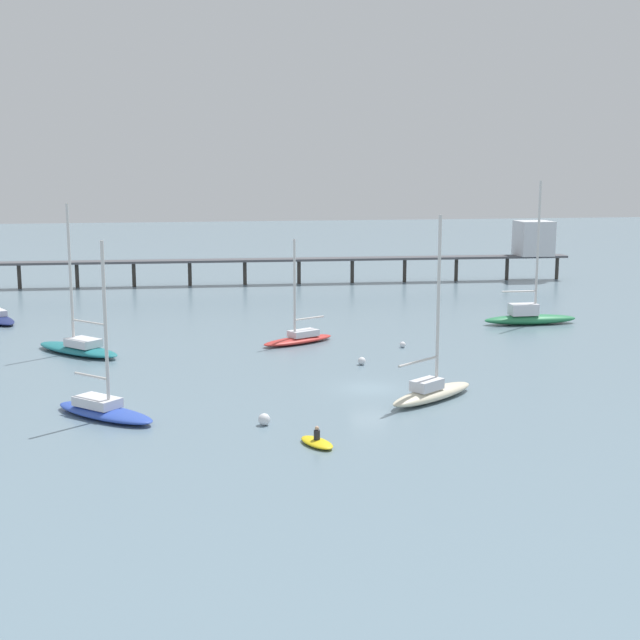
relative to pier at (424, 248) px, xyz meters
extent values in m
plane|color=slate|center=(-21.08, -56.15, -4.69)|extent=(400.00, 400.00, 0.00)
cube|color=#4C4C51|center=(-21.08, 0.96, -1.37)|extent=(82.94, 6.48, 0.30)
cylinder|color=#38332D|center=(-54.14, 2.46, -3.11)|extent=(0.50, 0.50, 3.17)
cylinder|color=#38332D|center=(-46.79, 2.13, -3.11)|extent=(0.50, 0.50, 3.17)
cylinder|color=#38332D|center=(-39.45, 1.79, -3.11)|extent=(0.50, 0.50, 3.17)
cylinder|color=#38332D|center=(-32.10, 1.46, -3.11)|extent=(0.50, 0.50, 3.17)
cylinder|color=#38332D|center=(-24.75, 1.12, -3.11)|extent=(0.50, 0.50, 3.17)
cylinder|color=#38332D|center=(-17.40, 0.79, -3.11)|extent=(0.50, 0.50, 3.17)
cylinder|color=#38332D|center=(-10.06, 0.46, -3.11)|extent=(0.50, 0.50, 3.17)
cylinder|color=#38332D|center=(-2.71, 0.12, -3.11)|extent=(0.50, 0.50, 3.17)
cylinder|color=#38332D|center=(4.64, -0.21, -3.11)|extent=(0.50, 0.50, 3.17)
cylinder|color=#38332D|center=(11.98, -0.54, -3.11)|extent=(0.50, 0.50, 3.17)
cylinder|color=#38332D|center=(19.33, -0.88, -3.11)|extent=(0.50, 0.50, 3.17)
cube|color=silver|center=(15.69, -0.71, 1.18)|extent=(4.85, 4.85, 4.81)
ellipsoid|color=#287F4C|center=(0.89, -33.89, -4.21)|extent=(9.67, 2.39, 0.96)
cube|color=silver|center=(0.12, -33.88, -3.16)|extent=(2.76, 1.62, 1.14)
cylinder|color=silver|center=(1.37, -33.90, 2.95)|extent=(0.24, 0.24, 13.37)
cylinder|color=silver|center=(-0.41, -33.87, -1.33)|extent=(3.57, 0.24, 0.19)
ellipsoid|color=#2D4CB7|center=(-39.18, -60.31, -4.38)|extent=(7.46, 7.31, 0.63)
cube|color=silver|center=(-39.64, -59.86, -3.77)|extent=(3.30, 3.26, 0.59)
cylinder|color=silver|center=(-38.89, -60.59, 1.22)|extent=(0.22, 0.22, 10.55)
cylinder|color=silver|center=(-39.97, -59.55, -2.16)|extent=(2.29, 2.21, 0.17)
ellipsoid|color=#1E727A|center=(-42.73, -40.38, -4.33)|extent=(8.58, 8.77, 0.72)
cube|color=silver|center=(-42.20, -40.93, -3.64)|extent=(3.32, 3.35, 0.66)
cylinder|color=silver|center=(-43.06, -40.03, 1.99)|extent=(0.23, 0.23, 11.94)
cylinder|color=silver|center=(-41.67, -41.47, -1.83)|extent=(2.91, 3.01, 0.19)
ellipsoid|color=beige|center=(-17.56, -59.96, -4.28)|extent=(7.72, 6.24, 0.84)
cube|color=silver|center=(-18.10, -60.34, -3.50)|extent=(2.57, 2.35, 0.71)
cylinder|color=silver|center=(-17.23, -59.72, 1.97)|extent=(0.22, 0.22, 11.66)
cylinder|color=silver|center=(-18.89, -60.90, -1.76)|extent=(3.41, 2.50, 0.17)
ellipsoid|color=red|center=(-23.65, -39.37, -4.40)|extent=(7.49, 5.26, 0.58)
cube|color=silver|center=(-23.13, -39.10, -3.83)|extent=(3.01, 2.50, 0.57)
cylinder|color=silver|center=(-23.98, -39.55, 0.29)|extent=(0.21, 0.21, 8.81)
cylinder|color=silver|center=(-22.55, -38.79, -2.53)|extent=(2.93, 1.66, 0.17)
ellipsoid|color=yellow|center=(-26.96, -68.15, -4.52)|extent=(2.20, 2.99, 0.35)
cylinder|color=#26262D|center=(-26.96, -68.15, -4.07)|extent=(0.47, 0.47, 0.55)
sphere|color=tan|center=(-26.96, -68.15, -3.67)|extent=(0.24, 0.24, 0.24)
sphere|color=silver|center=(-14.89, -42.79, -4.43)|extent=(0.53, 0.53, 0.53)
sphere|color=silver|center=(-29.46, -63.74, -4.32)|extent=(0.74, 0.74, 0.74)
sphere|color=silver|center=(-19.93, -48.73, -4.38)|extent=(0.63, 0.63, 0.63)
camera|label=1|loc=(-34.99, -114.23, 10.78)|focal=48.28mm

